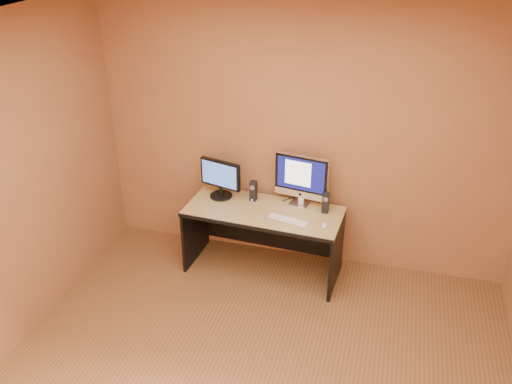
# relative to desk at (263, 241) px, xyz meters

# --- Properties ---
(walls) EXTENTS (4.00, 4.00, 2.60)m
(walls) POSITION_rel_desk_xyz_m (0.29, -1.61, 0.96)
(walls) COLOR #90603A
(walls) RESTS_ON ground
(ceiling) EXTENTS (4.00, 4.00, 0.00)m
(ceiling) POSITION_rel_desk_xyz_m (0.29, -1.61, 2.26)
(ceiling) COLOR white
(ceiling) RESTS_ON walls
(desk) EXTENTS (1.51, 0.73, 0.68)m
(desk) POSITION_rel_desk_xyz_m (0.00, 0.00, 0.00)
(desk) COLOR tan
(desk) RESTS_ON ground
(imac) EXTENTS (0.55, 0.28, 0.51)m
(imac) POSITION_rel_desk_xyz_m (0.31, 0.21, 0.60)
(imac) COLOR silver
(imac) RESTS_ON desk
(second_monitor) EXTENTS (0.49, 0.33, 0.39)m
(second_monitor) POSITION_rel_desk_xyz_m (-0.47, 0.16, 0.54)
(second_monitor) COLOR black
(second_monitor) RESTS_ON desk
(speaker_left) EXTENTS (0.07, 0.07, 0.20)m
(speaker_left) POSITION_rel_desk_xyz_m (-0.15, 0.17, 0.44)
(speaker_left) COLOR black
(speaker_left) RESTS_ON desk
(speaker_right) EXTENTS (0.06, 0.07, 0.20)m
(speaker_right) POSITION_rel_desk_xyz_m (0.57, 0.12, 0.44)
(speaker_right) COLOR black
(speaker_right) RESTS_ON desk
(keyboard) EXTENTS (0.41, 0.19, 0.02)m
(keyboard) POSITION_rel_desk_xyz_m (0.26, -0.13, 0.35)
(keyboard) COLOR silver
(keyboard) RESTS_ON desk
(mouse) EXTENTS (0.06, 0.10, 0.03)m
(mouse) POSITION_rel_desk_xyz_m (0.61, -0.15, 0.36)
(mouse) COLOR silver
(mouse) RESTS_ON desk
(cable_a) EXTENTS (0.05, 0.20, 0.01)m
(cable_a) POSITION_rel_desk_xyz_m (0.34, 0.28, 0.35)
(cable_a) COLOR black
(cable_a) RESTS_ON desk
(cable_b) EXTENTS (0.11, 0.13, 0.01)m
(cable_b) POSITION_rel_desk_xyz_m (0.19, 0.28, 0.35)
(cable_b) COLOR black
(cable_b) RESTS_ON desk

